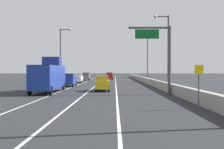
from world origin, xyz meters
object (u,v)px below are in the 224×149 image
car_blue_1 (70,80)px  box_truck (49,76)px  car_white_3 (78,78)px  lamp_post_left_mid (62,53)px  lamp_post_right_second (166,47)px  car_red_0 (109,76)px  overhead_sign_gantry (163,51)px  lamp_post_right_third (146,56)px  car_gray_2 (86,76)px  car_yellow_4 (103,83)px  speed_advisory_sign (199,83)px

car_blue_1 → box_truck: box_truck is taller
car_white_3 → car_blue_1: bearing=-87.9°
lamp_post_left_mid → lamp_post_right_second: bearing=-32.0°
car_white_3 → car_red_0: bearing=69.8°
car_red_0 → car_blue_1: car_blue_1 is taller
overhead_sign_gantry → lamp_post_right_third: size_ratio=0.73×
car_gray_2 → box_truck: (-0.27, -35.98, 0.93)m
lamp_post_left_mid → car_red_0: lamp_post_left_mid is taller
lamp_post_right_second → box_truck: lamp_post_right_second is taller
lamp_post_right_third → car_red_0: bearing=121.9°
car_blue_1 → car_white_3: car_blue_1 is taller
car_blue_1 → car_yellow_4: bearing=-57.0°
lamp_post_right_third → car_white_3: 16.28m
lamp_post_right_second → car_red_0: lamp_post_right_second is taller
lamp_post_left_mid → box_truck: size_ratio=1.24×
overhead_sign_gantry → speed_advisory_sign: overhead_sign_gantry is taller
overhead_sign_gantry → lamp_post_right_third: lamp_post_right_third is taller
overhead_sign_gantry → car_yellow_4: bearing=146.7°
car_white_3 → lamp_post_right_second: bearing=-51.1°
car_blue_1 → car_yellow_4: 10.90m
speed_advisory_sign → car_blue_1: size_ratio=0.67×
car_white_3 → overhead_sign_gantry: bearing=-62.6°
speed_advisory_sign → car_white_3: size_ratio=0.64×
lamp_post_right_second → lamp_post_right_third: same height
car_blue_1 → box_truck: bearing=-92.0°
overhead_sign_gantry → car_blue_1: bearing=133.1°
lamp_post_right_third → speed_advisory_sign: bearing=-92.2°
lamp_post_right_second → car_gray_2: 35.06m
car_red_0 → car_gray_2: 7.65m
lamp_post_right_third → lamp_post_left_mid: bearing=-145.2°
car_gray_2 → car_blue_1: bearing=-89.7°
overhead_sign_gantry → lamp_post_right_second: 7.16m
lamp_post_left_mid → speed_advisory_sign: bearing=-60.9°
speed_advisory_sign → overhead_sign_gantry: bearing=92.5°
box_truck → lamp_post_left_mid: bearing=96.4°
car_gray_2 → box_truck: 35.99m
lamp_post_right_third → box_truck: size_ratio=1.24×
car_blue_1 → lamp_post_right_third: bearing=46.1°
car_white_3 → box_truck: size_ratio=0.57×
car_blue_1 → car_gray_2: size_ratio=1.09×
lamp_post_right_third → overhead_sign_gantry: bearing=-93.9°
speed_advisory_sign → car_yellow_4: speed_advisory_sign is taller
car_red_0 → car_gray_2: bearing=-143.0°
box_truck → lamp_post_right_third: bearing=60.4°
overhead_sign_gantry → box_truck: 13.61m
speed_advisory_sign → car_gray_2: 50.26m
car_red_0 → box_truck: box_truck is taller
speed_advisory_sign → box_truck: 18.45m
lamp_post_right_second → car_blue_1: 16.81m
car_blue_1 → car_gray_2: bearing=90.3°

